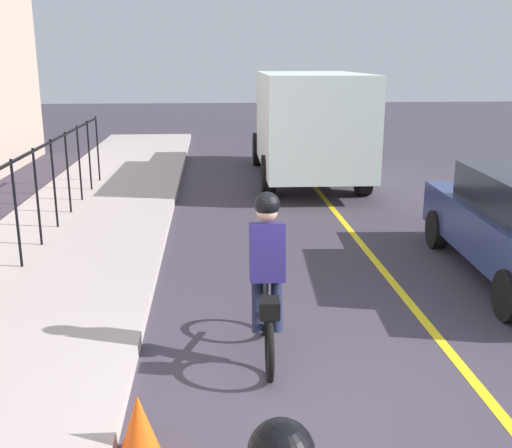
# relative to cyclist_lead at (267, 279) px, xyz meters

# --- Properties ---
(ground_plane) EXTENTS (80.00, 80.00, 0.00)m
(ground_plane) POSITION_rel_cyclist_lead_xyz_m (-0.93, -0.42, -0.91)
(ground_plane) COLOR #3C3540
(lane_line_centre) EXTENTS (36.00, 0.12, 0.01)m
(lane_line_centre) POSITION_rel_cyclist_lead_xyz_m (-0.93, -2.02, -0.91)
(lane_line_centre) COLOR yellow
(lane_line_centre) RESTS_ON ground
(cyclist_lead) EXTENTS (1.71, 0.37, 1.83)m
(cyclist_lead) POSITION_rel_cyclist_lead_xyz_m (0.00, 0.00, 0.00)
(cyclist_lead) COLOR black
(cyclist_lead) RESTS_ON ground
(box_truck_background) EXTENTS (6.76, 2.65, 2.78)m
(box_truck_background) POSITION_rel_cyclist_lead_xyz_m (9.80, -1.92, 0.64)
(box_truck_background) COLOR silver
(box_truck_background) RESTS_ON ground
(traffic_cone_near) EXTENTS (0.36, 0.36, 0.56)m
(traffic_cone_near) POSITION_rel_cyclist_lead_xyz_m (-1.60, 1.17, -0.63)
(traffic_cone_near) COLOR #F65813
(traffic_cone_near) RESTS_ON ground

